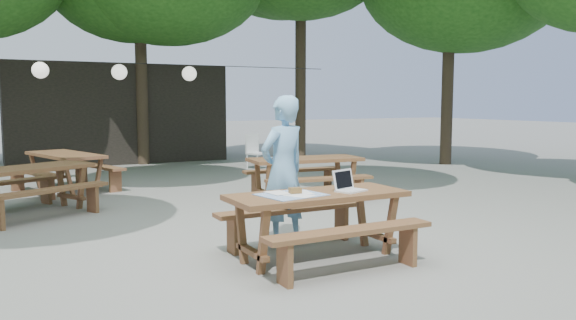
# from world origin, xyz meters

# --- Properties ---
(ground) EXTENTS (80.00, 80.00, 0.00)m
(ground) POSITION_xyz_m (0.00, 0.00, 0.00)
(ground) COLOR slate
(ground) RESTS_ON ground
(pavilion) EXTENTS (6.00, 3.00, 2.80)m
(pavilion) POSITION_xyz_m (0.50, 10.50, 1.40)
(pavilion) COLOR black
(pavilion) RESTS_ON ground
(main_picnic_table) EXTENTS (2.00, 1.58, 0.75)m
(main_picnic_table) POSITION_xyz_m (0.40, -1.51, 0.39)
(main_picnic_table) COLOR brown
(main_picnic_table) RESTS_ON ground
(picnic_table_nw) EXTENTS (2.41, 2.26, 0.75)m
(picnic_table_nw) POSITION_xyz_m (-2.35, 2.68, 0.39)
(picnic_table_nw) COLOR brown
(picnic_table_nw) RESTS_ON ground
(picnic_table_ne) EXTENTS (2.08, 1.80, 0.75)m
(picnic_table_ne) POSITION_xyz_m (2.19, 1.90, 0.39)
(picnic_table_ne) COLOR brown
(picnic_table_ne) RESTS_ON ground
(picnic_table_far_w) EXTENTS (2.06, 2.27, 0.75)m
(picnic_table_far_w) POSITION_xyz_m (-1.52, 4.85, 0.39)
(picnic_table_far_w) COLOR brown
(picnic_table_far_w) RESTS_ON ground
(woman) EXTENTS (0.76, 0.60, 1.83)m
(woman) POSITION_xyz_m (0.36, -0.77, 0.92)
(woman) COLOR #7EB8E6
(woman) RESTS_ON ground
(plastic_chair) EXTENTS (0.56, 0.56, 0.90)m
(plastic_chair) POSITION_xyz_m (3.35, 6.47, 0.26)
(plastic_chair) COLOR white
(plastic_chair) RESTS_ON ground
(laptop) EXTENTS (0.40, 0.35, 0.24)m
(laptop) POSITION_xyz_m (0.77, -1.56, 0.81)
(laptop) COLOR white
(laptop) RESTS_ON main_picnic_table
(tabletop_clutter) EXTENTS (0.74, 0.65, 0.08)m
(tabletop_clutter) POSITION_xyz_m (0.09, -1.51, 0.76)
(tabletop_clutter) COLOR #366EB8
(tabletop_clutter) RESTS_ON main_picnic_table
(paper_lanterns) EXTENTS (9.00, 0.34, 0.38)m
(paper_lanterns) POSITION_xyz_m (-0.19, 6.00, 2.40)
(paper_lanterns) COLOR black
(paper_lanterns) RESTS_ON ground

